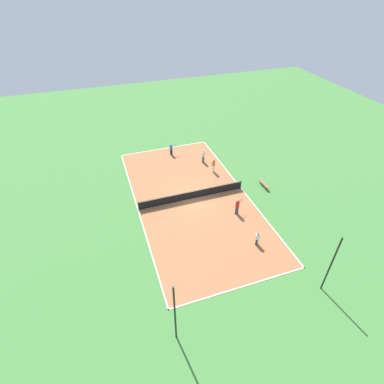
# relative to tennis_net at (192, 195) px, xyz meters

# --- Properties ---
(ground_plane) EXTENTS (80.00, 80.00, 0.00)m
(ground_plane) POSITION_rel_tennis_net_xyz_m (0.00, 0.00, -0.54)
(ground_plane) COLOR #47843D
(court_surface) EXTENTS (11.39, 22.76, 0.02)m
(court_surface) POSITION_rel_tennis_net_xyz_m (0.00, 0.00, -0.53)
(court_surface) COLOR #AD6B42
(court_surface) RESTS_ON ground_plane
(tennis_net) EXTENTS (11.19, 0.10, 1.02)m
(tennis_net) POSITION_rel_tennis_net_xyz_m (0.00, 0.00, 0.00)
(tennis_net) COLOR black
(tennis_net) RESTS_ON court_surface
(bench) EXTENTS (0.36, 1.85, 0.45)m
(bench) POSITION_rel_tennis_net_xyz_m (-8.14, 0.43, -0.15)
(bench) COLOR olive
(bench) RESTS_ON ground_plane
(player_near_blue) EXTENTS (0.96, 0.41, 1.53)m
(player_near_blue) POSITION_rel_tennis_net_xyz_m (-0.46, -9.45, 0.35)
(player_near_blue) COLOR black
(player_near_blue) RESTS_ON court_surface
(player_coach_red) EXTENTS (0.98, 0.72, 1.71)m
(player_coach_red) POSITION_rel_tennis_net_xyz_m (-3.37, 3.60, 0.46)
(player_coach_red) COLOR navy
(player_coach_red) RESTS_ON court_surface
(player_far_white) EXTENTS (0.50, 0.50, 1.37)m
(player_far_white) POSITION_rel_tennis_net_xyz_m (-3.24, 7.81, 0.24)
(player_far_white) COLOR navy
(player_far_white) RESTS_ON court_surface
(player_center_orange) EXTENTS (0.82, 0.95, 1.75)m
(player_center_orange) POSITION_rel_tennis_net_xyz_m (-4.01, -4.00, 0.49)
(player_center_orange) COLOR white
(player_center_orange) RESTS_ON court_surface
(player_near_white) EXTENTS (0.51, 0.51, 1.64)m
(player_near_white) POSITION_rel_tennis_net_xyz_m (-3.65, -6.41, 0.41)
(player_near_white) COLOR #4C4C51
(player_near_white) RESTS_ON court_surface
(tennis_ball_far_baseline) EXTENTS (0.07, 0.07, 0.07)m
(tennis_ball_far_baseline) POSITION_rel_tennis_net_xyz_m (0.61, -7.65, -0.49)
(tennis_ball_far_baseline) COLOR #CCE033
(tennis_ball_far_baseline) RESTS_ON court_surface
(tennis_ball_right_alley) EXTENTS (0.07, 0.07, 0.07)m
(tennis_ball_right_alley) POSITION_rel_tennis_net_xyz_m (2.87, -0.01, -0.49)
(tennis_ball_right_alley) COLOR #CCE033
(tennis_ball_right_alley) RESTS_ON court_surface
(tennis_ball_midcourt) EXTENTS (0.07, 0.07, 0.07)m
(tennis_ball_midcourt) POSITION_rel_tennis_net_xyz_m (-1.29, 4.71, -0.49)
(tennis_ball_midcourt) COLOR #CCE033
(tennis_ball_midcourt) RESTS_ON court_surface
(fence_post_back_left) EXTENTS (0.12, 0.12, 5.39)m
(fence_post_back_left) POSITION_rel_tennis_net_xyz_m (-5.67, 13.36, 2.15)
(fence_post_back_left) COLOR black
(fence_post_back_left) RESTS_ON ground_plane
(fence_post_back_right) EXTENTS (0.12, 0.12, 5.39)m
(fence_post_back_right) POSITION_rel_tennis_net_xyz_m (5.67, 13.36, 2.15)
(fence_post_back_right) COLOR black
(fence_post_back_right) RESTS_ON ground_plane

